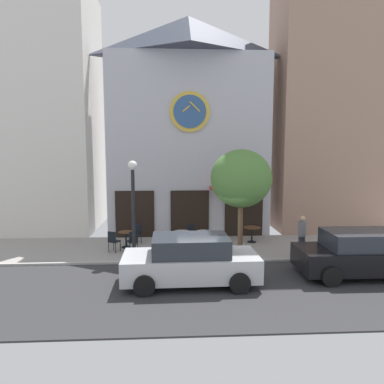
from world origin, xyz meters
name	(u,v)px	position (x,y,z in m)	size (l,w,h in m)	color
ground_plane	(212,268)	(0.00, -0.58, -0.02)	(25.35, 9.48, 0.13)	gray
clock_building	(188,123)	(-0.60, 5.50, 5.65)	(8.08, 4.07, 10.96)	#B2B2BC
neighbor_building_left	(47,112)	(-8.10, 6.54, 6.30)	(5.07, 4.77, 12.60)	silver
neighbor_building_right	(331,82)	(7.06, 5.89, 7.87)	(5.96, 3.48, 15.74)	#9E7A66
street_lamp	(133,209)	(-2.99, 0.78, 1.97)	(0.36, 0.36, 3.87)	black
street_tree	(241,179)	(1.23, 0.53, 3.16)	(2.39, 2.15, 4.31)	brown
cafe_table_center_right	(126,237)	(-3.51, 2.25, 0.49)	(0.65, 0.65, 0.72)	black
cafe_table_near_curb	(182,236)	(-1.05, 1.90, 0.55)	(0.71, 0.71, 0.77)	black
cafe_table_rightmost	(203,237)	(-0.10, 2.01, 0.51)	(0.65, 0.65, 0.75)	black
cafe_table_near_door	(252,231)	(2.23, 2.84, 0.53)	(0.78, 0.78, 0.72)	black
cafe_chair_under_awning	(137,232)	(-3.10, 3.03, 0.53)	(0.56, 0.56, 0.90)	black
cafe_chair_facing_street	(133,240)	(-3.13, 1.56, 0.53)	(0.54, 0.54, 0.90)	black
cafe_chair_near_lamp	(214,240)	(0.28, 1.32, 0.53)	(0.53, 0.53, 0.90)	black
cafe_chair_near_tree	(192,233)	(-0.58, 2.67, 0.53)	(0.54, 0.54, 0.90)	black
cafe_chair_by_entrance	(113,240)	(-3.94, 1.56, 0.53)	(0.54, 0.54, 0.90)	black
cafe_chair_mid_row	(184,242)	(-0.99, 1.10, 0.53)	(0.45, 0.45, 0.90)	black
pedestrian_grey	(302,236)	(3.73, 0.52, 0.86)	(0.45, 0.45, 1.67)	#2D2D38
parked_car_silver	(190,260)	(-0.88, -2.09, 0.76)	(4.33, 2.08, 1.55)	#B7BABF
parked_car_black	(361,254)	(4.97, -1.70, 0.76)	(4.31, 2.04, 1.55)	black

